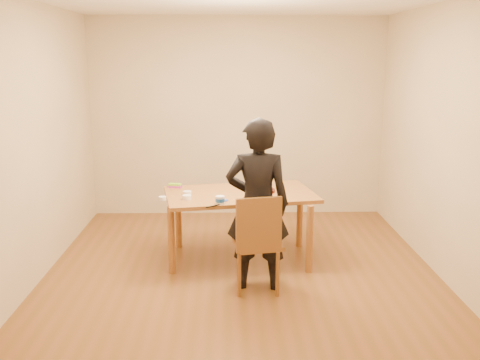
{
  "coord_description": "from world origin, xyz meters",
  "views": [
    {
      "loc": [
        -0.12,
        -5.06,
        2.17
      ],
      "look_at": [
        -0.01,
        0.42,
        0.9
      ],
      "focal_mm": 40.0,
      "sensor_mm": 36.0,
      "label": 1
    }
  ],
  "objects_px": {
    "dining_chair": "(258,244)",
    "cake_plate": "(260,190)",
    "person": "(258,205)",
    "dining_table": "(240,194)",
    "cake": "(260,186)"
  },
  "relations": [
    {
      "from": "dining_table",
      "to": "cake_plate",
      "type": "distance_m",
      "value": 0.23
    },
    {
      "from": "dining_chair",
      "to": "dining_table",
      "type": "bearing_deg",
      "value": 89.15
    },
    {
      "from": "person",
      "to": "dining_table",
      "type": "bearing_deg",
      "value": -75.5
    },
    {
      "from": "cake",
      "to": "person",
      "type": "xyz_separation_m",
      "value": [
        -0.07,
        -0.78,
        0.01
      ]
    },
    {
      "from": "dining_table",
      "to": "dining_chair",
      "type": "height_order",
      "value": "dining_table"
    },
    {
      "from": "cake_plate",
      "to": "person",
      "type": "bearing_deg",
      "value": -95.26
    },
    {
      "from": "dining_chair",
      "to": "person",
      "type": "bearing_deg",
      "value": 78.2
    },
    {
      "from": "cake_plate",
      "to": "person",
      "type": "relative_size",
      "value": 0.19
    },
    {
      "from": "dining_table",
      "to": "dining_chair",
      "type": "relative_size",
      "value": 3.79
    },
    {
      "from": "dining_table",
      "to": "dining_chair",
      "type": "bearing_deg",
      "value": -89.07
    },
    {
      "from": "dining_chair",
      "to": "cake_plate",
      "type": "height_order",
      "value": "cake_plate"
    },
    {
      "from": "dining_chair",
      "to": "person",
      "type": "relative_size",
      "value": 0.25
    },
    {
      "from": "cake",
      "to": "person",
      "type": "height_order",
      "value": "person"
    },
    {
      "from": "cake_plate",
      "to": "cake",
      "type": "xyz_separation_m",
      "value": [
        0.0,
        0.0,
        0.04
      ]
    },
    {
      "from": "dining_table",
      "to": "person",
      "type": "xyz_separation_m",
      "value": [
        0.15,
        -0.73,
        0.09
      ]
    }
  ]
}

